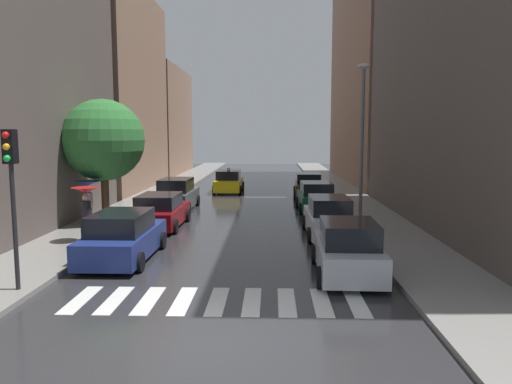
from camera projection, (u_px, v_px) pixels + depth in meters
The scene contains 21 objects.
ground_plane at pixel (251, 197), 33.95m from camera, with size 28.00×72.00×0.04m, color #2B2B2E.
sidewalk_left at pixel (157, 195), 34.13m from camera, with size 3.00×72.00×0.15m, color gray.
sidewalk_right at pixel (346, 196), 33.73m from camera, with size 3.00×72.00×0.15m, color gray.
crosswalk_stripes at pixel (217, 301), 12.81m from camera, with size 7.65×2.20×0.01m.
building_left_mid at pixel (108, 92), 37.21m from camera, with size 6.00×14.00×14.88m, color #8C6B56.
building_left_far at pixel (153, 122), 51.70m from camera, with size 6.00×13.55×10.98m, color #8C6B56.
building_right_near at pixel (494, 5), 21.28m from camera, with size 6.00×21.58×19.73m, color #564C47.
building_right_mid at pixel (381, 39), 43.40m from camera, with size 6.00×21.62×25.15m, color #8C6B56.
parked_car_left_nearest at pixel (123, 237), 16.95m from camera, with size 2.19×4.79×1.68m.
parked_car_left_second at pixel (160, 212), 22.75m from camera, with size 2.20×4.56×1.57m.
parked_car_left_third at pixel (177, 195), 28.03m from camera, with size 2.12×4.65×1.80m.
parked_car_right_nearest at pixel (348, 251), 14.98m from camera, with size 2.14×4.11×1.72m.
parked_car_right_second at pixel (329, 218), 20.81m from camera, with size 2.05×4.40×1.70m.
parked_car_right_third at pixel (316, 197), 27.54m from camera, with size 2.15×4.11×1.64m.
parked_car_right_fourth at pixel (308, 186), 33.36m from camera, with size 2.12×4.14×1.66m.
taxi_midroad at pixel (229, 182), 36.39m from camera, with size 2.08×4.51×1.81m.
pedestrian_foreground at pixel (88, 192), 22.18m from camera, with size 1.17×1.17×2.05m.
pedestrian_near_tree at pixel (86, 201), 19.11m from camera, with size 1.08×1.08×2.11m.
street_tree_left at pixel (103, 140), 23.13m from camera, with size 3.84×3.84×5.79m.
traffic_light_left_corner at pixel (11, 174), 12.94m from camera, with size 0.30×0.42×4.30m.
lamp_post_right at pixel (362, 133), 22.56m from camera, with size 0.60×0.28×7.32m.
Camera 1 is at (1.39, -9.64, 4.35)m, focal length 34.60 mm.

